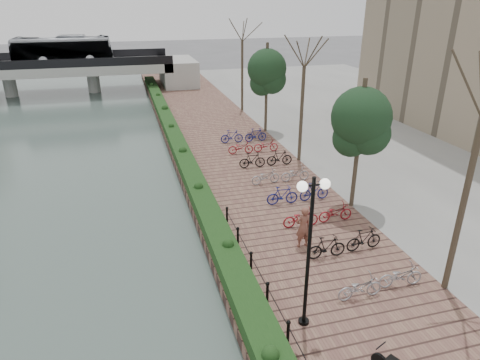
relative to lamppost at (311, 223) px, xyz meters
name	(u,v)px	position (x,y,z in m)	size (l,w,h in m)	color
promenade	(235,161)	(1.80, 15.88, -3.98)	(8.00, 75.00, 0.50)	brown
inland_pavement	(437,142)	(17.80, 15.88, -3.98)	(24.00, 75.00, 0.50)	gray
hedge	(179,146)	(-1.60, 18.38, -3.43)	(1.10, 56.00, 0.60)	black
chain_fence	(277,311)	(-0.80, 0.38, -3.38)	(0.10, 14.10, 0.70)	black
lamppost	(311,223)	(0.00, 0.00, 0.00)	(1.02, 0.32, 5.22)	black
pedestrian	(303,227)	(1.80, 4.40, -2.80)	(0.68, 0.45, 1.86)	brown
bicycle_parking	(289,184)	(3.30, 9.79, -3.26)	(2.40, 19.89, 1.00)	#9C9B9F
street_trees	(325,127)	(5.80, 11.06, -0.54)	(3.20, 37.12, 6.80)	#33291E
bridge	(18,66)	(-15.93, 43.38, -0.86)	(36.00, 10.77, 6.50)	#ADACA7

